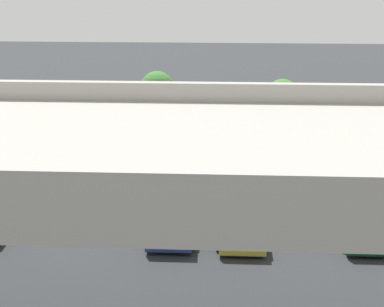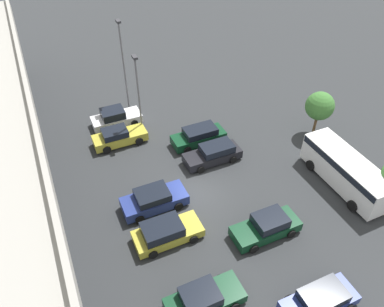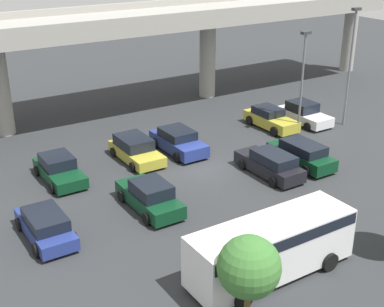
# 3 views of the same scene
# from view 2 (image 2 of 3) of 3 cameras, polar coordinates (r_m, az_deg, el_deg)

# --- Properties ---
(ground_plane) EXTENTS (114.52, 114.52, 0.00)m
(ground_plane) POSITION_cam_2_polar(r_m,az_deg,el_deg) (28.54, 0.58, -6.09)
(ground_plane) COLOR #2D3033
(parked_car_0) EXTENTS (2.05, 4.48, 1.40)m
(parked_car_0) POSITION_cam_2_polar(r_m,az_deg,el_deg) (23.81, 18.94, -20.40)
(parked_car_0) COLOR navy
(parked_car_0) RESTS_ON ground_plane
(parked_car_1) EXTENTS (2.13, 4.54, 1.50)m
(parked_car_1) POSITION_cam_2_polar(r_m,az_deg,el_deg) (22.73, 1.77, -21.28)
(parked_car_1) COLOR #0C381E
(parked_car_1) RESTS_ON ground_plane
(parked_car_2) EXTENTS (2.11, 4.71, 1.61)m
(parked_car_2) POSITION_cam_2_polar(r_m,az_deg,el_deg) (26.00, 11.31, -10.85)
(parked_car_2) COLOR #0C381E
(parked_car_2) RESTS_ON ground_plane
(parked_car_3) EXTENTS (2.21, 4.58, 1.51)m
(parked_car_3) POSITION_cam_2_polar(r_m,az_deg,el_deg) (25.30, -3.99, -11.88)
(parked_car_3) COLOR gold
(parked_car_3) RESTS_ON ground_plane
(parked_car_4) EXTENTS (2.22, 4.71, 1.55)m
(parked_car_4) POSITION_cam_2_polar(r_m,az_deg,el_deg) (27.24, -5.82, -6.99)
(parked_car_4) COLOR navy
(parked_car_4) RESTS_ON ground_plane
(parked_car_5) EXTENTS (2.03, 4.77, 1.54)m
(parked_car_5) POSITION_cam_2_polar(r_m,az_deg,el_deg) (30.84, 3.31, -0.03)
(parked_car_5) COLOR black
(parked_car_5) RESTS_ON ground_plane
(parked_car_6) EXTENTS (2.05, 4.71, 1.55)m
(parked_car_6) POSITION_cam_2_polar(r_m,az_deg,el_deg) (32.62, 1.07, 2.70)
(parked_car_6) COLOR #0C381E
(parked_car_6) RESTS_ON ground_plane
(parked_car_7) EXTENTS (2.00, 4.64, 1.53)m
(parked_car_7) POSITION_cam_2_polar(r_m,az_deg,el_deg) (33.21, -11.07, 2.53)
(parked_car_7) COLOR gold
(parked_car_7) RESTS_ON ground_plane
(parked_car_8) EXTENTS (2.16, 4.55, 1.63)m
(parked_car_8) POSITION_cam_2_polar(r_m,az_deg,el_deg) (35.61, -11.57, 5.37)
(parked_car_8) COLOR silver
(parked_car_8) RESTS_ON ground_plane
(shuttle_bus) EXTENTS (7.69, 2.62, 2.56)m
(shuttle_bus) POSITION_cam_2_polar(r_m,az_deg,el_deg) (30.50, 22.45, -2.26)
(shuttle_bus) COLOR white
(shuttle_bus) RESTS_ON ground_plane
(lamp_post_near_aisle) EXTENTS (0.70, 0.35, 8.76)m
(lamp_post_near_aisle) POSITION_cam_2_polar(r_m,az_deg,el_deg) (35.78, -10.46, 13.83)
(lamp_post_near_aisle) COLOR slate
(lamp_post_near_aisle) RESTS_ON ground_plane
(lamp_post_mid_lot) EXTENTS (0.70, 0.35, 7.52)m
(lamp_post_mid_lot) POSITION_cam_2_polar(r_m,az_deg,el_deg) (32.12, -8.21, 9.54)
(lamp_post_mid_lot) COLOR slate
(lamp_post_mid_lot) RESTS_ON ground_plane
(tree_front_centre) EXTENTS (2.49, 2.49, 4.15)m
(tree_front_centre) POSITION_cam_2_polar(r_m,az_deg,el_deg) (34.39, 18.89, 6.85)
(tree_front_centre) COLOR brown
(tree_front_centre) RESTS_ON ground_plane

